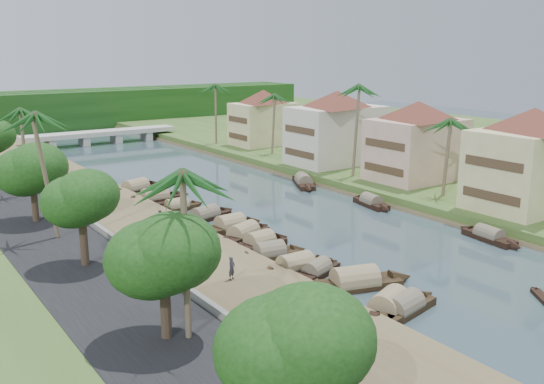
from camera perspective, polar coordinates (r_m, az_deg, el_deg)
ground at (r=54.80m, az=9.91°, el=-5.07°), size 220.00×220.00×0.00m
left_bank at (r=62.74m, az=-13.98°, el=-2.51°), size 10.00×180.00×0.80m
right_bank at (r=81.33m, az=9.66°, el=1.45°), size 16.00×180.00×1.20m
road at (r=60.37m, az=-21.55°, el=-3.40°), size 8.00×180.00×1.40m
retaining_wall at (r=61.22m, az=-17.70°, el=-2.23°), size 0.40×180.00×1.10m
far_right_fill at (r=110.07m, az=23.65°, el=3.60°), size 60.00×220.00×1.15m
treeline at (r=142.24m, az=-19.68°, el=7.31°), size 120.00×14.00×8.00m
bridge at (r=115.86m, az=-15.88°, el=5.22°), size 28.00×4.00×2.40m
building_near at (r=66.65m, az=23.13°, el=3.00°), size 14.85×14.85×10.20m
building_mid at (r=76.99m, az=13.47°, el=4.79°), size 14.11×14.11×9.70m
building_far at (r=86.18m, az=6.08°, el=6.13°), size 15.59×15.59×10.20m
building_distant at (r=102.67m, az=-0.83°, el=7.08°), size 12.62×12.62×9.20m
sampan_0 at (r=41.69m, az=12.27°, el=-10.62°), size 8.02×3.14×2.09m
sampan_1 at (r=41.70m, az=10.99°, el=-10.54°), size 8.00×4.54×2.33m
sampan_2 at (r=45.26m, az=7.81°, el=-8.44°), size 9.75×4.61×2.49m
sampan_3 at (r=47.20m, az=4.23°, el=-7.44°), size 6.73×3.53×1.85m
sampan_4 at (r=47.95m, az=2.24°, el=-7.06°), size 7.83×2.02×2.22m
sampan_5 at (r=53.51m, az=-1.15°, el=-4.85°), size 7.03×2.48×2.21m
sampan_6 at (r=50.92m, az=-0.21°, el=-5.81°), size 7.13×2.69×2.10m
sampan_7 at (r=56.04m, az=-2.70°, el=-4.01°), size 8.34×4.60×2.21m
sampan_8 at (r=58.65m, az=-3.96°, el=-3.23°), size 7.70×2.36×2.34m
sampan_9 at (r=62.45m, az=-6.30°, el=-2.25°), size 8.30×3.55×2.08m
sampan_10 at (r=66.39m, az=-8.93°, el=-1.39°), size 6.90×1.96×1.92m
sampan_11 at (r=70.90m, az=-10.92°, el=-0.52°), size 8.48×2.29×2.39m
sampan_12 at (r=72.42m, az=-10.58°, el=-0.22°), size 7.02×4.41×1.78m
sampan_13 at (r=76.03m, az=-12.70°, el=0.34°), size 8.62×4.63×2.32m
sampan_14 at (r=58.93m, az=19.75°, el=-3.94°), size 2.32×7.63×1.87m
sampan_15 at (r=68.34m, az=9.32°, el=-0.98°), size 2.71×7.28×1.95m
sampan_16 at (r=77.73m, az=3.00°, el=0.93°), size 5.78×9.02×2.25m
canoe_1 at (r=46.27m, az=3.00°, el=-8.27°), size 4.78×1.62×0.76m
canoe_2 at (r=68.76m, az=-11.16°, el=-1.24°), size 5.80×1.24×0.84m
palm_1 at (r=68.50m, az=16.26°, el=6.31°), size 3.20×3.20×9.88m
palm_2 at (r=76.87m, az=7.94°, el=9.61°), size 3.20×3.20×12.90m
palm_3 at (r=93.02m, az=0.06°, el=8.95°), size 3.20×3.20×10.52m
palm_4 at (r=32.13m, az=-8.36°, el=1.29°), size 3.20×3.20×10.87m
palm_5 at (r=52.98m, az=-20.59°, el=6.60°), size 3.20×3.20×12.07m
palm_6 at (r=70.62m, az=-22.56°, el=6.96°), size 3.20×3.20×10.85m
palm_7 at (r=103.85m, az=-5.37°, el=9.84°), size 3.20×3.20×11.42m
tree_0 at (r=24.08m, az=2.14°, el=-14.24°), size 5.17×5.17×6.79m
tree_1 at (r=33.50m, az=-10.19°, el=-5.96°), size 5.22×5.22×7.00m
tree_2 at (r=46.23m, az=-17.57°, el=-0.69°), size 4.72×4.72×7.04m
tree_3 at (r=59.83m, az=-21.69°, el=1.92°), size 5.49×5.49×7.17m
tree_6 at (r=91.18m, az=7.54°, el=6.56°), size 4.57×4.57×7.28m
person_near at (r=44.19m, az=-3.81°, el=-7.17°), size 0.75×0.64×1.73m
person_far at (r=57.91m, az=-10.52°, el=-2.45°), size 0.79×0.62×1.57m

